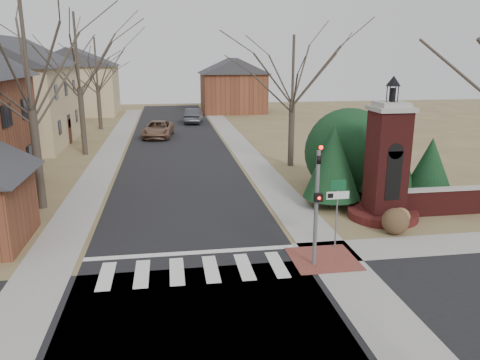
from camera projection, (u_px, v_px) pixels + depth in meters
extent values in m
plane|color=brown|center=(196.00, 281.00, 15.66)|extent=(120.00, 120.00, 0.00)
cube|color=black|center=(178.00, 152.00, 36.66)|extent=(8.00, 70.00, 0.01)
cube|color=black|center=(202.00, 331.00, 12.79)|extent=(120.00, 8.00, 0.01)
cube|color=silver|center=(194.00, 270.00, 16.42)|extent=(8.00, 2.20, 0.02)
cube|color=silver|center=(192.00, 253.00, 17.85)|extent=(8.00, 0.35, 0.02)
cube|color=gray|center=(243.00, 150.00, 37.43)|extent=(2.00, 60.00, 0.02)
cube|color=gray|center=(110.00, 154.00, 35.88)|extent=(2.00, 60.00, 0.02)
cube|color=brown|center=(323.00, 259.00, 17.32)|extent=(2.40, 2.40, 0.02)
cylinder|color=slate|center=(316.00, 210.00, 16.33)|extent=(0.14, 0.14, 4.20)
imported|color=black|center=(319.00, 155.00, 15.82)|extent=(0.15, 0.18, 0.90)
sphere|color=#FF0C05|center=(321.00, 147.00, 15.54)|extent=(0.14, 0.14, 0.14)
cube|color=black|center=(318.00, 197.00, 16.03)|extent=(0.28, 0.16, 0.30)
sphere|color=#FF0C05|center=(319.00, 198.00, 15.94)|extent=(0.11, 0.11, 0.11)
cylinder|color=slate|center=(336.00, 216.00, 18.06)|extent=(0.06, 0.06, 2.60)
cube|color=silver|center=(338.00, 195.00, 17.82)|extent=(0.90, 0.03, 0.30)
cube|color=black|center=(330.00, 196.00, 17.76)|extent=(0.22, 0.02, 0.18)
cube|color=#104D29|center=(338.00, 185.00, 17.72)|extent=(0.60, 0.03, 0.40)
cylinder|color=#4F1817|center=(382.00, 214.00, 21.72)|extent=(3.20, 3.20, 0.36)
cube|color=#4F1817|center=(387.00, 165.00, 21.12)|extent=(1.50, 1.50, 5.00)
cube|color=black|center=(393.00, 176.00, 20.51)|extent=(0.70, 0.10, 2.20)
cube|color=gray|center=(391.00, 109.00, 20.46)|extent=(1.70, 1.70, 0.20)
cube|color=gray|center=(392.00, 104.00, 20.41)|extent=(1.30, 1.30, 0.20)
cylinder|color=black|center=(392.00, 95.00, 20.31)|extent=(0.20, 0.20, 0.60)
cone|color=black|center=(394.00, 81.00, 20.15)|extent=(0.64, 0.64, 0.45)
cube|color=#4F1817|center=(472.00, 201.00, 22.28)|extent=(7.50, 0.40, 1.20)
cube|color=gray|center=(474.00, 188.00, 22.11)|extent=(7.50, 0.50, 0.10)
cube|color=tan|center=(11.00, 107.00, 38.60)|extent=(9.00, 12.00, 6.40)
cube|color=tan|center=(76.00, 91.00, 58.92)|extent=(10.00, 8.00, 6.00)
cube|color=tan|center=(46.00, 58.00, 55.95)|extent=(0.75, 0.75, 3.08)
cube|color=brown|center=(233.00, 93.00, 62.02)|extent=(8.00, 8.00, 5.00)
cube|color=brown|center=(217.00, 67.00, 59.28)|extent=(0.75, 0.75, 2.80)
cylinder|color=#473D33|center=(331.00, 201.00, 23.34)|extent=(0.20, 0.20, 0.50)
cone|color=black|center=(333.00, 161.00, 22.81)|extent=(2.80, 2.80, 3.60)
cylinder|color=#473D33|center=(382.00, 192.00, 24.98)|extent=(0.20, 0.20, 0.50)
cone|color=black|center=(386.00, 149.00, 24.37)|extent=(3.40, 3.40, 4.20)
cylinder|color=#473D33|center=(427.00, 196.00, 24.32)|extent=(0.20, 0.20, 0.50)
cone|color=black|center=(430.00, 165.00, 23.90)|extent=(2.40, 2.40, 2.80)
sphere|color=black|center=(349.00, 149.00, 25.44)|extent=(4.80, 4.80, 4.80)
cylinder|color=#473D33|center=(38.00, 160.00, 22.59)|extent=(0.40, 0.40, 4.83)
cylinder|color=#473D33|center=(83.00, 121.00, 34.97)|extent=(0.40, 0.40, 5.04)
cylinder|color=#473D33|center=(99.00, 107.00, 47.39)|extent=(0.40, 0.40, 4.41)
cylinder|color=#473D33|center=(291.00, 135.00, 31.50)|extent=(0.40, 0.40, 4.20)
imported|color=brown|center=(158.00, 129.00, 42.90)|extent=(3.10, 5.62, 1.49)
imported|color=#3A3C43|center=(194.00, 116.00, 52.08)|extent=(2.41, 5.10, 1.62)
sphere|color=brown|center=(395.00, 221.00, 19.65)|extent=(1.12, 1.12, 1.12)
sphere|color=olive|center=(401.00, 217.00, 20.63)|extent=(0.83, 0.83, 0.83)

